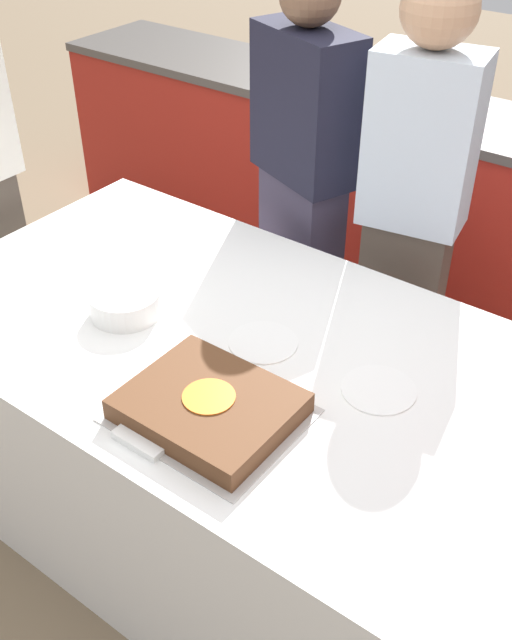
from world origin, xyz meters
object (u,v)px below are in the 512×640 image
at_px(cake, 209,407).
at_px(person_standing_back, 302,193).
at_px(plate_stack, 125,303).
at_px(person_cutting_cake, 411,215).

distance_m(cake, person_standing_back, 1.15).
xyz_separation_m(plate_stack, person_standing_back, (0.04, 0.87, 0.02)).
xyz_separation_m(plate_stack, person_cutting_cake, (0.48, 0.87, 0.07)).
relative_size(cake, plate_stack, 2.10).
bearing_deg(cake, person_cutting_cake, 90.00).
bearing_deg(plate_stack, person_standing_back, 87.13).
relative_size(cake, person_standing_back, 0.27).
distance_m(plate_stack, person_standing_back, 0.87).
height_order(person_cutting_cake, person_standing_back, person_cutting_cake).
xyz_separation_m(cake, person_cutting_cake, (-0.00, 1.06, 0.08)).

